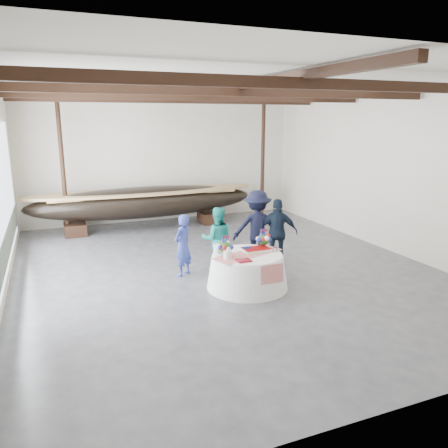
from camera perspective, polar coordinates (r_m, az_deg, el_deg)
name	(u,v)px	position (r m, az deg, el deg)	size (l,w,h in m)	color
floor	(223,268)	(11.17, -0.07, -5.75)	(10.00, 12.00, 0.01)	#3D3D42
wall_back	(163,159)	(16.32, -8.03, 8.41)	(10.00, 0.02, 4.50)	silver
wall_front	(412,245)	(5.63, 23.32, -2.54)	(10.00, 0.02, 4.50)	silver
wall_right	(387,171)	(13.31, 20.46, 6.51)	(0.02, 12.00, 4.50)	silver
ceiling	(223,83)	(10.56, -0.08, 17.95)	(10.00, 12.00, 0.01)	white
pavilion_structure	(211,106)	(11.30, -1.68, 15.14)	(9.80, 11.76, 4.50)	black
open_bay	(2,205)	(10.98, -26.97, 2.28)	(0.03, 7.00, 3.20)	silver
longboat_display	(145,202)	(15.13, -10.26, 2.85)	(7.76, 1.55, 1.45)	black
banquet_table	(247,271)	(9.83, 3.07, -6.11)	(1.82, 1.82, 0.78)	white
tabletop_items	(244,246)	(9.76, 2.69, -2.93)	(1.77, 1.07, 0.40)	red
guest_woman_blue	(183,245)	(10.50, -5.41, -2.78)	(0.55, 0.36, 1.50)	navy
guest_woman_teal	(217,239)	(10.81, -0.90, -1.95)	(0.78, 0.61, 1.60)	teal
guest_man_left	(257,227)	(11.29, 4.34, -0.44)	(1.25, 0.72, 1.93)	black
guest_man_right	(278,232)	(11.23, 7.01, -1.09)	(1.02, 0.42, 1.74)	#142031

